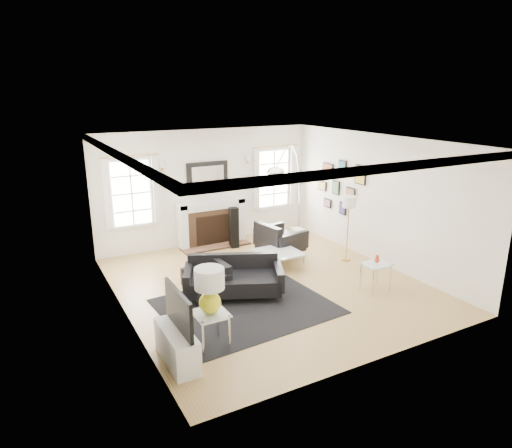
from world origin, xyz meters
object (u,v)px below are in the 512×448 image
armchair_left (209,281)px  armchair_right (278,240)px  sofa (233,279)px  coffee_table (278,253)px  gourd_lamp (210,288)px  fireplace (212,223)px  arc_floor_lamp (289,193)px

armchair_left → armchair_right: bearing=28.9°
sofa → armchair_left: bearing=161.8°
coffee_table → gourd_lamp: size_ratio=1.24×
fireplace → armchair_right: bearing=-55.9°
fireplace → coffee_table: size_ratio=1.95×
arc_floor_lamp → gourd_lamp: bearing=-136.8°
sofa → armchair_right: size_ratio=1.80×
gourd_lamp → fireplace: bearing=66.7°
fireplace → sofa: (-0.80, -2.88, -0.22)m
arc_floor_lamp → sofa: bearing=-143.3°
fireplace → arc_floor_lamp: size_ratio=0.66×
fireplace → arc_floor_lamp: bearing=-39.6°
fireplace → gourd_lamp: 4.73m
fireplace → arc_floor_lamp: 2.07m
armchair_left → coffee_table: size_ratio=0.94×
sofa → arc_floor_lamp: (2.25, 1.67, 1.06)m
sofa → coffee_table: 1.56m
armchair_right → coffee_table: armchair_right is taller
sofa → gourd_lamp: 1.90m
fireplace → sofa: bearing=-105.5°
armchair_right → armchair_left: bearing=-151.1°
coffee_table → armchair_left: bearing=-163.1°
armchair_left → armchair_right: 2.57m
coffee_table → gourd_lamp: gourd_lamp is taller
armchair_left → coffee_table: 1.91m
armchair_right → fireplace: bearing=124.1°
coffee_table → arc_floor_lamp: arc_floor_lamp is taller
gourd_lamp → coffee_table: bearing=41.1°
armchair_right → sofa: bearing=-142.6°
arc_floor_lamp → fireplace: bearing=140.4°
arc_floor_lamp → armchair_left: bearing=-150.3°
fireplace → gourd_lamp: gourd_lamp is taller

